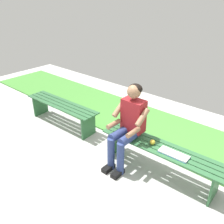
{
  "coord_description": "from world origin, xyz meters",
  "views": [
    {
      "loc": [
        -1.32,
        2.56,
        2.43
      ],
      "look_at": [
        0.78,
        0.15,
        0.81
      ],
      "focal_mm": 38.69,
      "sensor_mm": 36.0,
      "label": 1
    }
  ],
  "objects": [
    {
      "name": "apple",
      "position": [
        0.12,
        0.03,
        0.5
      ],
      "size": [
        0.08,
        0.08,
        0.08
      ],
      "primitive_type": "sphere",
      "color": "gold",
      "rests_on": "bench_near"
    },
    {
      "name": "bench_near",
      "position": [
        0.0,
        0.0,
        0.35
      ],
      "size": [
        1.85,
        0.43,
        0.46
      ],
      "rotation": [
        0.0,
        0.0,
        0.03
      ],
      "color": "#2D6038",
      "rests_on": "ground"
    },
    {
      "name": "book_open",
      "position": [
        -0.23,
        0.04,
        0.47
      ],
      "size": [
        0.42,
        0.17,
        0.02
      ],
      "rotation": [
        0.0,
        0.0,
        0.03
      ],
      "color": "white",
      "rests_on": "bench_near"
    },
    {
      "name": "ground_plane",
      "position": [
        1.11,
        1.0,
        -0.02
      ],
      "size": [
        10.0,
        7.0,
        0.04
      ],
      "primitive_type": "cube",
      "color": "#B2B2AD"
    },
    {
      "name": "person_seated",
      "position": [
        0.51,
        0.1,
        0.7
      ],
      "size": [
        0.5,
        0.69,
        1.27
      ],
      "color": "maroon",
      "rests_on": "ground"
    },
    {
      "name": "grass_strip",
      "position": [
        1.11,
        -1.06,
        0.01
      ],
      "size": [
        9.0,
        1.45,
        0.03
      ],
      "primitive_type": "cube",
      "color": "#478C38",
      "rests_on": "ground"
    },
    {
      "name": "bench_far",
      "position": [
        2.22,
        0.0,
        0.35
      ],
      "size": [
        1.69,
        0.43,
        0.46
      ],
      "rotation": [
        0.0,
        0.0,
        0.03
      ],
      "color": "#2D6038",
      "rests_on": "ground"
    }
  ]
}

